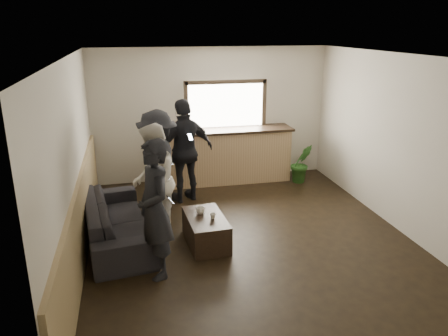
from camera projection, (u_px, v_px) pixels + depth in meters
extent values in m
cube|color=black|center=(248.00, 238.00, 6.91)|extent=(5.00, 6.00, 0.01)
cube|color=silver|center=(251.00, 56.00, 6.04)|extent=(5.00, 6.00, 0.01)
cube|color=beige|center=(211.00, 115.00, 9.26)|extent=(5.00, 0.01, 2.80)
cube|color=beige|center=(345.00, 249.00, 3.69)|extent=(5.00, 0.01, 2.80)
cube|color=beige|center=(73.00, 164.00, 5.96)|extent=(0.01, 6.00, 2.80)
cube|color=beige|center=(400.00, 144.00, 6.99)|extent=(0.01, 6.00, 2.80)
cube|color=tan|center=(82.00, 220.00, 6.23)|extent=(0.06, 5.90, 1.10)
cube|color=tan|center=(228.00, 156.00, 9.29)|extent=(2.60, 0.60, 1.10)
cube|color=black|center=(228.00, 130.00, 9.11)|extent=(2.70, 0.68, 0.05)
cube|color=white|center=(225.00, 105.00, 9.22)|extent=(1.60, 0.06, 0.90)
cube|color=#3F3326|center=(226.00, 82.00, 9.04)|extent=(1.72, 0.08, 0.08)
cube|color=#3F3326|center=(186.00, 107.00, 9.02)|extent=(0.08, 0.08, 1.06)
cube|color=#3F3326|center=(264.00, 104.00, 9.37)|extent=(0.08, 0.08, 1.06)
imported|color=black|center=(117.00, 220.00, 6.74)|extent=(1.19, 2.40, 0.67)
cube|color=black|center=(206.00, 230.00, 6.68)|extent=(0.61, 1.03, 0.44)
imported|color=silver|center=(200.00, 211.00, 6.70)|extent=(0.17, 0.17, 0.11)
imported|color=silver|center=(213.00, 216.00, 6.54)|extent=(0.12, 0.12, 0.09)
imported|color=#2D6623|center=(301.00, 163.00, 9.27)|extent=(0.48, 0.40, 0.84)
imported|color=black|center=(155.00, 210.00, 5.64)|extent=(0.61, 0.78, 1.87)
cube|color=black|center=(170.00, 200.00, 5.71)|extent=(0.11, 0.09, 0.12)
cube|color=silver|center=(170.00, 200.00, 5.70)|extent=(0.09, 0.08, 0.11)
imported|color=beige|center=(153.00, 181.00, 6.79)|extent=(0.80, 0.96, 1.80)
cube|color=black|center=(167.00, 176.00, 6.78)|extent=(0.10, 0.08, 0.12)
cube|color=silver|center=(167.00, 176.00, 6.78)|extent=(0.08, 0.07, 0.11)
imported|color=black|center=(158.00, 164.00, 7.48)|extent=(1.02, 1.36, 1.88)
cube|color=black|center=(171.00, 161.00, 7.45)|extent=(0.11, 0.10, 0.12)
cube|color=silver|center=(171.00, 161.00, 7.44)|extent=(0.09, 0.08, 0.11)
imported|color=black|center=(185.00, 151.00, 8.13)|extent=(1.24, 0.83, 1.95)
cube|color=black|center=(190.00, 137.00, 7.85)|extent=(0.10, 0.11, 0.12)
cube|color=silver|center=(190.00, 137.00, 7.85)|extent=(0.09, 0.09, 0.11)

